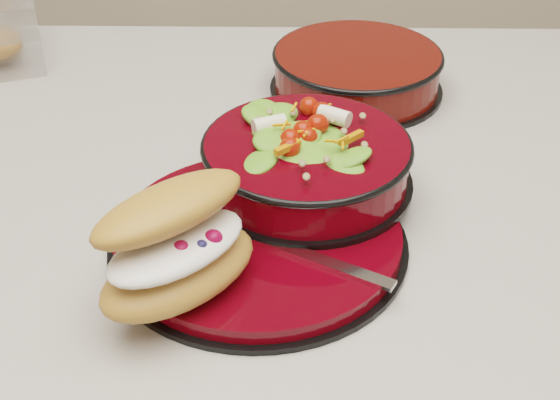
{
  "coord_description": "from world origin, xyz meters",
  "views": [
    {
      "loc": [
        0.11,
        -0.74,
        1.36
      ],
      "look_at": [
        0.1,
        -0.14,
        0.94
      ],
      "focal_mm": 50.0,
      "sensor_mm": 36.0,
      "label": 1
    }
  ],
  "objects_px": {
    "salad_bowl": "(307,155)",
    "extra_bowl": "(357,70)",
    "croissant": "(178,245)",
    "dinner_plate": "(259,238)",
    "fork": "(292,250)"
  },
  "relations": [
    {
      "from": "dinner_plate",
      "to": "fork",
      "type": "xyz_separation_m",
      "value": [
        0.03,
        -0.03,
        0.01
      ]
    },
    {
      "from": "dinner_plate",
      "to": "croissant",
      "type": "distance_m",
      "value": 0.11
    },
    {
      "from": "fork",
      "to": "extra_bowl",
      "type": "height_order",
      "value": "extra_bowl"
    },
    {
      "from": "croissant",
      "to": "salad_bowl",
      "type": "bearing_deg",
      "value": 10.97
    },
    {
      "from": "fork",
      "to": "dinner_plate",
      "type": "bearing_deg",
      "value": 72.89
    },
    {
      "from": "croissant",
      "to": "dinner_plate",
      "type": "bearing_deg",
      "value": 6.75
    },
    {
      "from": "croissant",
      "to": "fork",
      "type": "relative_size",
      "value": 1.03
    },
    {
      "from": "salad_bowl",
      "to": "croissant",
      "type": "distance_m",
      "value": 0.19
    },
    {
      "from": "croissant",
      "to": "extra_bowl",
      "type": "distance_m",
      "value": 0.44
    },
    {
      "from": "salad_bowl",
      "to": "fork",
      "type": "distance_m",
      "value": 0.11
    },
    {
      "from": "salad_bowl",
      "to": "croissant",
      "type": "height_order",
      "value": "same"
    },
    {
      "from": "salad_bowl",
      "to": "extra_bowl",
      "type": "distance_m",
      "value": 0.25
    },
    {
      "from": "dinner_plate",
      "to": "croissant",
      "type": "height_order",
      "value": "croissant"
    },
    {
      "from": "fork",
      "to": "extra_bowl",
      "type": "xyz_separation_m",
      "value": [
        0.08,
        0.35,
        0.01
      ]
    },
    {
      "from": "fork",
      "to": "extra_bowl",
      "type": "distance_m",
      "value": 0.36
    }
  ]
}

